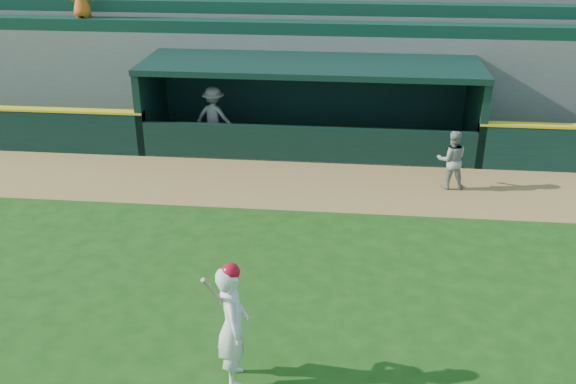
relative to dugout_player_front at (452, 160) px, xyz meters
name	(u,v)px	position (x,y,z in m)	size (l,w,h in m)	color
ground	(279,293)	(-3.67, -5.11, -0.75)	(120.00, 120.00, 0.00)	#1A4310
warning_track	(301,185)	(-3.67, -0.21, -0.74)	(40.00, 3.00, 0.01)	olive
dugout_player_front	(452,160)	(0.00, 0.00, 0.00)	(0.73, 0.57, 1.49)	gray
dugout_player_inside	(214,117)	(-6.40, 2.35, 0.13)	(1.14, 0.65, 1.76)	#979792
dugout	(311,98)	(-3.67, 2.89, 0.61)	(9.40, 2.80, 2.46)	slate
stands	(320,32)	(-3.67, 7.46, 1.66)	(34.50, 6.25, 7.55)	slate
batter_at_plate	(233,324)	(-4.06, -7.46, 0.25)	(0.63, 0.85, 2.01)	white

